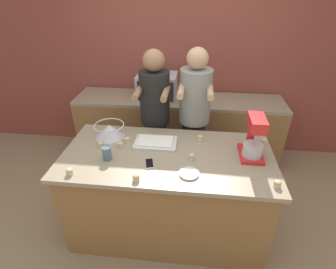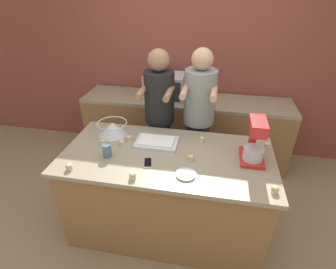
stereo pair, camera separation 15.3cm
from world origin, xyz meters
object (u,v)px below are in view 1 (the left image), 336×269
cupcake_4 (277,184)px  cupcake_3 (69,171)px  person_right (194,122)px  baking_tray (156,142)px  cupcake_2 (127,140)px  mixing_bowl (110,130)px  cupcake_1 (264,141)px  cell_phone (149,163)px  person_left (155,121)px  microwave_oven (157,86)px  cupcake_8 (101,144)px  cupcake_7 (121,145)px  stand_mixer (253,139)px  cupcake_5 (200,138)px  cupcake_0 (136,177)px  small_plate (189,174)px  cupcake_6 (192,156)px  drinking_glass (107,153)px

cupcake_4 → cupcake_3: bearing=-178.8°
person_right → cupcake_3: bearing=-132.9°
baking_tray → cupcake_2: cupcake_2 is taller
baking_tray → mixing_bowl: bearing=168.9°
baking_tray → cupcake_1: 1.04m
cupcake_4 → cell_phone: bearing=170.3°
person_left → microwave_oven: bearing=96.3°
cupcake_8 → cupcake_7: bearing=5.0°
cupcake_2 → stand_mixer: bearing=-4.8°
cell_phone → cupcake_5: (0.43, 0.44, 0.02)m
cupcake_8 → mixing_bowl: bearing=84.1°
cupcake_0 → cupcake_5: bearing=53.1°
stand_mixer → microwave_oven: size_ratio=0.76×
baking_tray → small_plate: baking_tray is taller
cupcake_4 → cupcake_5: same height
person_right → cupcake_7: person_right is taller
microwave_oven → cupcake_6: size_ratio=8.89×
cupcake_5 → cupcake_8: size_ratio=1.00×
drinking_glass → cupcake_4: bearing=-8.4°
mixing_bowl → drinking_glass: (0.10, -0.38, -0.01)m
cupcake_3 → stand_mixer: bearing=16.2°
cupcake_5 → person_left: bearing=141.6°
stand_mixer → cupcake_5: stand_mixer is taller
baking_tray → cupcake_5: (0.42, 0.11, 0.01)m
cupcake_7 → cupcake_8: bearing=-175.0°
cupcake_1 → cupcake_8: size_ratio=1.00×
person_left → cupcake_1: bearing=-19.5°
stand_mixer → cupcake_2: bearing=175.2°
cupcake_6 → cupcake_7: (-0.67, 0.12, 0.00)m
cupcake_1 → cupcake_3: bearing=-158.5°
cupcake_3 → cupcake_4: (1.63, 0.03, 0.00)m
cupcake_0 → cupcake_6: same height
microwave_oven → cupcake_8: size_ratio=8.89×
small_plate → cupcake_4: (0.67, -0.07, 0.02)m
cell_phone → cupcake_3: bearing=-161.4°
cell_phone → cupcake_6: 0.38m
baking_tray → cupcake_6: 0.41m
drinking_glass → cupcake_0: drinking_glass is taller
person_left → person_right: (0.44, 0.00, 0.01)m
stand_mixer → cupcake_4: 0.45m
person_right → cupcake_5: (0.07, -0.40, 0.04)m
drinking_glass → person_left: bearing=69.7°
cupcake_2 → cupcake_3: bearing=-122.9°
cupcake_6 → cupcake_2: bearing=161.6°
drinking_glass → cupcake_7: (0.07, 0.19, -0.03)m
cupcake_1 → cupcake_2: bearing=-174.7°
person_right → cupcake_8: person_right is taller
person_right → microwave_oven: (-0.51, 0.66, 0.16)m
cupcake_5 → cupcake_6: same height
microwave_oven → cupcake_7: size_ratio=8.89×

